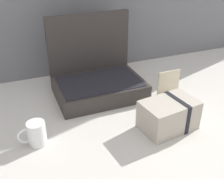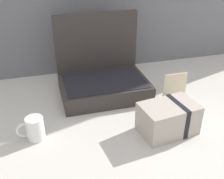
% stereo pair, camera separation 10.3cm
% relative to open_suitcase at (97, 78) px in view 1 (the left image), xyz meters
% --- Properties ---
extents(ground_plane, '(6.00, 6.00, 0.00)m').
position_rel_open_suitcase_xyz_m(ground_plane, '(-0.05, -0.25, -0.08)').
color(ground_plane, beige).
extents(open_suitcase, '(0.44, 0.31, 0.39)m').
position_rel_open_suitcase_xyz_m(open_suitcase, '(0.00, 0.00, 0.00)').
color(open_suitcase, '#332D2B').
rests_on(open_suitcase, ground_plane).
extents(cream_toiletry_bag, '(0.25, 0.18, 0.13)m').
position_rel_open_suitcase_xyz_m(cream_toiletry_bag, '(0.18, -0.40, -0.02)').
color(cream_toiletry_bag, '#B2A899').
rests_on(cream_toiletry_bag, ground_plane).
extents(coffee_mug, '(0.11, 0.07, 0.10)m').
position_rel_open_suitcase_xyz_m(coffee_mug, '(-0.35, -0.30, -0.04)').
color(coffee_mug, white).
rests_on(coffee_mug, ground_plane).
extents(info_card_left, '(0.12, 0.01, 0.12)m').
position_rel_open_suitcase_xyz_m(info_card_left, '(0.34, -0.14, -0.02)').
color(info_card_left, beige).
rests_on(info_card_left, ground_plane).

